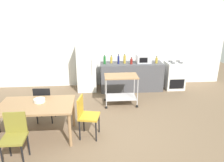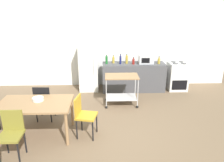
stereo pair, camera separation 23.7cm
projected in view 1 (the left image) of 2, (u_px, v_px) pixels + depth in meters
ground_plane at (110, 134)px, 4.69m from camera, size 12.00×12.00×0.00m
back_wall at (103, 43)px, 7.23m from camera, size 8.40×0.12×2.90m
kitchen_counter at (131, 77)px, 7.06m from camera, size 2.00×0.64×0.90m
dining_table at (37, 108)px, 4.39m from camera, size 1.50×0.90×0.75m
chair_mustard at (86, 114)px, 4.46m from camera, size 0.47×0.47×0.89m
chair_black at (44, 102)px, 5.03m from camera, size 0.42×0.42×0.89m
chair_olive at (15, 134)px, 3.75m from camera, size 0.40×0.40×0.89m
stove_oven at (174, 75)px, 7.19m from camera, size 0.60×0.61×0.92m
refrigerator at (87, 67)px, 6.94m from camera, size 0.60×0.63×1.55m
kitchen_cart at (121, 85)px, 5.94m from camera, size 0.91×0.57×0.85m
bottle_soy_sauce at (105, 60)px, 6.80m from camera, size 0.07×0.07×0.29m
bottle_olive_oil at (111, 60)px, 6.90m from camera, size 0.08×0.08×0.26m
bottle_sparkling_water at (118, 60)px, 6.81m from camera, size 0.06×0.06×0.32m
bottle_vinegar at (125, 59)px, 6.87m from camera, size 0.08×0.08×0.30m
bottle_hot_sauce at (131, 61)px, 6.79m from camera, size 0.08×0.08×0.22m
microwave at (144, 59)px, 6.92m from camera, size 0.46×0.35×0.26m
bottle_soda at (156, 60)px, 6.89m from camera, size 0.08×0.08×0.23m
fruit_bowl at (39, 100)px, 4.46m from camera, size 0.23×0.23×0.07m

